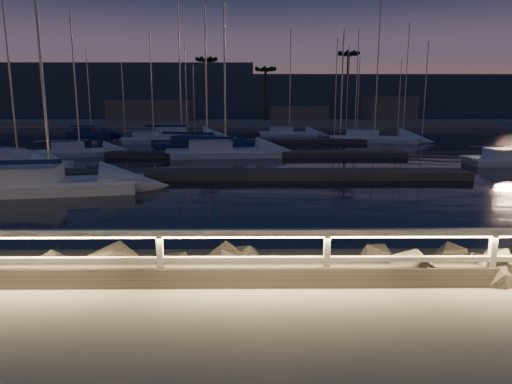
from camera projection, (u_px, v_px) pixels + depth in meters
ground at (271, 285)px, 8.31m from camera, size 400.00×400.00×0.00m
harbor_water at (256, 154)px, 39.14m from camera, size 400.00×440.00×0.60m
guard_rail at (268, 245)px, 8.16m from camera, size 44.11×0.12×1.06m
riprap at (196, 266)px, 10.02m from camera, size 38.26×3.25×1.40m
floating_docks at (256, 146)px, 40.29m from camera, size 22.00×36.00×0.40m
far_shore at (253, 121)px, 80.96m from camera, size 160.00×14.00×5.20m
palm_left at (207, 63)px, 77.01m from camera, size 3.00×3.00×11.20m
palm_center at (265, 71)px, 78.33m from camera, size 3.00×3.00×9.70m
palm_right at (348, 57)px, 77.05m from camera, size 3.00×3.00×12.20m
distant_hills at (180, 99)px, 138.48m from camera, size 230.00×37.50×18.00m
sailboat_a at (78, 151)px, 33.92m from camera, size 6.42×3.97×10.69m
sailboat_b at (46, 183)px, 20.00m from camera, size 8.10×3.73×13.33m
sailboat_c at (222, 151)px, 33.59m from camera, size 8.86×3.61×14.62m
sailboat_f at (16, 162)px, 27.60m from camera, size 7.16×4.59×11.92m
sailboat_g at (205, 146)px, 37.55m from camera, size 9.40×5.27×15.40m
sailboat_i at (152, 139)px, 45.55m from camera, size 6.56×2.43×11.01m
sailboat_k at (288, 133)px, 55.18m from camera, size 7.65×3.53×12.54m
sailboat_l at (372, 138)px, 46.84m from camera, size 9.33×4.64×15.21m
sailboat_m at (90, 133)px, 55.79m from camera, size 6.30×2.67×10.46m
sailboat_n at (180, 135)px, 49.98m from camera, size 8.91×3.58×14.78m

